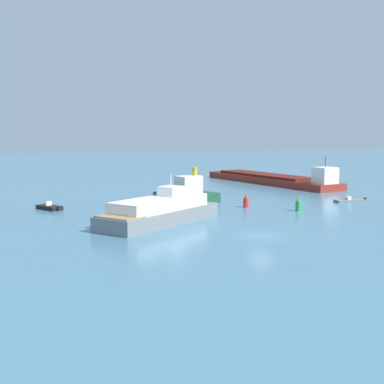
{
  "coord_description": "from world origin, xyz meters",
  "views": [
    {
      "loc": [
        -22.61,
        -45.45,
        10.27
      ],
      "look_at": [
        2.17,
        27.69,
        1.2
      ],
      "focal_mm": 48.9,
      "sensor_mm": 36.0,
      "label": 1
    }
  ],
  "objects_px": {
    "fishing_skiff": "(50,207)",
    "channel_buoy_red": "(246,201)",
    "tugboat": "(186,195)",
    "white_riverboat": "(160,211)",
    "cargo_barge": "(272,179)",
    "channel_buoy_green": "(298,205)",
    "small_motorboat": "(350,201)"
  },
  "relations": [
    {
      "from": "fishing_skiff",
      "to": "channel_buoy_red",
      "type": "bearing_deg",
      "value": -14.43
    },
    {
      "from": "tugboat",
      "to": "white_riverboat",
      "type": "xyz_separation_m",
      "value": [
        -7.42,
        -13.3,
        0.02
      ]
    },
    {
      "from": "cargo_barge",
      "to": "white_riverboat",
      "type": "xyz_separation_m",
      "value": [
        -32.42,
        -35.71,
        0.41
      ]
    },
    {
      "from": "fishing_skiff",
      "to": "channel_buoy_green",
      "type": "xyz_separation_m",
      "value": [
        30.31,
        -11.49,
        0.52
      ]
    },
    {
      "from": "small_motorboat",
      "to": "channel_buoy_green",
      "type": "relative_size",
      "value": 2.57
    },
    {
      "from": "cargo_barge",
      "to": "white_riverboat",
      "type": "distance_m",
      "value": 48.24
    },
    {
      "from": "small_motorboat",
      "to": "channel_buoy_green",
      "type": "distance_m",
      "value": 12.46
    },
    {
      "from": "channel_buoy_red",
      "to": "channel_buoy_green",
      "type": "xyz_separation_m",
      "value": [
        5.09,
        -5.0,
        0.0
      ]
    },
    {
      "from": "tugboat",
      "to": "channel_buoy_red",
      "type": "relative_size",
      "value": 5.38
    },
    {
      "from": "tugboat",
      "to": "channel_buoy_green",
      "type": "distance_m",
      "value": 15.65
    },
    {
      "from": "small_motorboat",
      "to": "fishing_skiff",
      "type": "xyz_separation_m",
      "value": [
        -41.74,
        6.58,
        0.08
      ]
    },
    {
      "from": "fishing_skiff",
      "to": "white_riverboat",
      "type": "xyz_separation_m",
      "value": [
        11.02,
        -14.6,
        1.07
      ]
    },
    {
      "from": "cargo_barge",
      "to": "channel_buoy_green",
      "type": "relative_size",
      "value": 18.45
    },
    {
      "from": "cargo_barge",
      "to": "fishing_skiff",
      "type": "relative_size",
      "value": 8.53
    },
    {
      "from": "cargo_barge",
      "to": "channel_buoy_red",
      "type": "bearing_deg",
      "value": -123.43
    },
    {
      "from": "cargo_barge",
      "to": "channel_buoy_green",
      "type": "height_order",
      "value": "cargo_barge"
    },
    {
      "from": "tugboat",
      "to": "fishing_skiff",
      "type": "bearing_deg",
      "value": 175.96
    },
    {
      "from": "small_motorboat",
      "to": "white_riverboat",
      "type": "bearing_deg",
      "value": -165.37
    },
    {
      "from": "white_riverboat",
      "to": "cargo_barge",
      "type": "bearing_deg",
      "value": 47.76
    },
    {
      "from": "small_motorboat",
      "to": "channel_buoy_green",
      "type": "height_order",
      "value": "channel_buoy_green"
    },
    {
      "from": "fishing_skiff",
      "to": "channel_buoy_red",
      "type": "relative_size",
      "value": 2.16
    },
    {
      "from": "small_motorboat",
      "to": "fishing_skiff",
      "type": "distance_m",
      "value": 42.26
    },
    {
      "from": "fishing_skiff",
      "to": "white_riverboat",
      "type": "bearing_deg",
      "value": -52.96
    },
    {
      "from": "channel_buoy_red",
      "to": "channel_buoy_green",
      "type": "height_order",
      "value": "same"
    },
    {
      "from": "tugboat",
      "to": "channel_buoy_green",
      "type": "height_order",
      "value": "tugboat"
    },
    {
      "from": "fishing_skiff",
      "to": "channel_buoy_green",
      "type": "distance_m",
      "value": 32.42
    },
    {
      "from": "cargo_barge",
      "to": "channel_buoy_red",
      "type": "xyz_separation_m",
      "value": [
        -18.22,
        -27.6,
        -0.14
      ]
    },
    {
      "from": "channel_buoy_red",
      "to": "tugboat",
      "type": "bearing_deg",
      "value": 142.59
    },
    {
      "from": "cargo_barge",
      "to": "channel_buoy_green",
      "type": "xyz_separation_m",
      "value": [
        -13.13,
        -32.6,
        -0.14
      ]
    },
    {
      "from": "tugboat",
      "to": "channel_buoy_green",
      "type": "bearing_deg",
      "value": -40.64
    },
    {
      "from": "channel_buoy_red",
      "to": "fishing_skiff",
      "type": "bearing_deg",
      "value": 165.57
    },
    {
      "from": "tugboat",
      "to": "channel_buoy_red",
      "type": "height_order",
      "value": "tugboat"
    }
  ]
}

